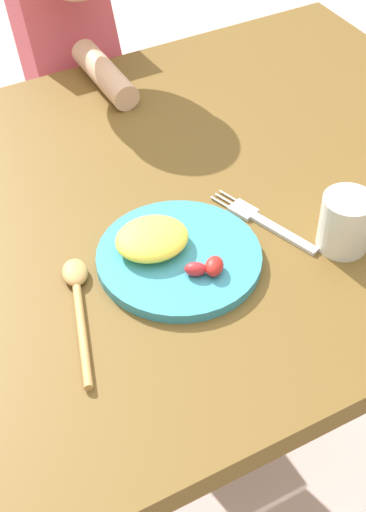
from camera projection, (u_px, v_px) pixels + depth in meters
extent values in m
plane|color=beige|center=(156.00, 480.00, 1.65)|extent=(8.00, 8.00, 0.00)
cube|color=brown|center=(144.00, 219.00, 1.13)|extent=(1.23, 0.84, 0.04)
cube|color=brown|center=(287.00, 193.00, 1.77)|extent=(0.08, 0.08, 0.72)
cylinder|color=teal|center=(179.00, 258.00, 1.04)|extent=(0.22, 0.22, 0.01)
ellipsoid|color=#F9E345|center=(152.00, 239.00, 1.03)|extent=(0.10, 0.09, 0.03)
ellipsoid|color=red|center=(196.00, 269.00, 1.00)|extent=(0.04, 0.03, 0.02)
ellipsoid|color=red|center=(214.00, 266.00, 1.00)|extent=(0.04, 0.04, 0.02)
cube|color=silver|center=(284.00, 234.00, 1.08)|extent=(0.05, 0.11, 0.01)
cube|color=silver|center=(243.00, 210.00, 1.11)|extent=(0.04, 0.04, 0.01)
cylinder|color=silver|center=(228.00, 196.00, 1.14)|extent=(0.01, 0.03, 0.00)
cylinder|color=silver|center=(224.00, 199.00, 1.13)|extent=(0.01, 0.03, 0.00)
cylinder|color=silver|center=(220.00, 202.00, 1.13)|extent=(0.01, 0.03, 0.00)
cylinder|color=tan|center=(82.00, 335.00, 0.94)|extent=(0.06, 0.16, 0.01)
ellipsoid|color=tan|center=(75.00, 272.00, 1.02)|extent=(0.05, 0.06, 0.02)
cylinder|color=silver|center=(345.00, 222.00, 1.04)|extent=(0.07, 0.07, 0.08)
cube|color=#314562|center=(79.00, 216.00, 1.85)|extent=(0.18, 0.12, 0.55)
cube|color=#CC4C59|center=(72.00, 63.00, 1.49)|extent=(0.17, 0.24, 0.38)
cylinder|color=#D8A884|center=(105.00, 74.00, 1.35)|extent=(0.05, 0.18, 0.05)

